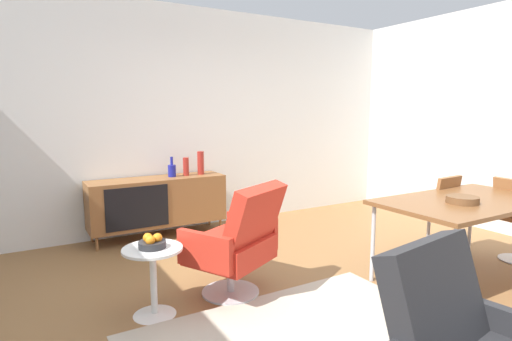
# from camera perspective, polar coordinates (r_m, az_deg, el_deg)

# --- Properties ---
(ground_plane) EXTENTS (8.32, 8.32, 0.00)m
(ground_plane) POSITION_cam_1_polar(r_m,az_deg,el_deg) (3.50, 8.17, -17.42)
(ground_plane) COLOR olive
(wall_back) EXTENTS (6.80, 0.12, 2.80)m
(wall_back) POSITION_cam_1_polar(r_m,az_deg,el_deg) (5.43, -8.97, 7.02)
(wall_back) COLOR silver
(wall_back) RESTS_ON ground_plane
(sideboard) EXTENTS (1.60, 0.45, 0.72)m
(sideboard) POSITION_cam_1_polar(r_m,az_deg,el_deg) (5.07, -13.45, -4.14)
(sideboard) COLOR brown
(sideboard) RESTS_ON ground_plane
(vase_cobalt) EXTENTS (0.08, 0.08, 0.29)m
(vase_cobalt) POSITION_cam_1_polar(r_m,az_deg,el_deg) (5.19, -7.68, 1.06)
(vase_cobalt) COLOR maroon
(vase_cobalt) RESTS_ON sideboard
(vase_sculptural_dark) EXTENTS (0.09, 0.09, 0.24)m
(vase_sculptural_dark) POSITION_cam_1_polar(r_m,az_deg,el_deg) (5.07, -11.57, 0.06)
(vase_sculptural_dark) COLOR navy
(vase_sculptural_dark) RESTS_ON sideboard
(vase_ceramic_small) EXTENTS (0.07, 0.07, 0.22)m
(vase_ceramic_small) POSITION_cam_1_polar(r_m,az_deg,el_deg) (5.12, -9.68, 0.54)
(vase_ceramic_small) COLOR maroon
(vase_ceramic_small) RESTS_ON sideboard
(dining_table) EXTENTS (1.60, 0.90, 0.74)m
(dining_table) POSITION_cam_1_polar(r_m,az_deg,el_deg) (4.08, 27.13, -4.17)
(dining_table) COLOR brown
(dining_table) RESTS_ON ground_plane
(wooden_bowl_on_table) EXTENTS (0.26, 0.26, 0.06)m
(wooden_bowl_on_table) POSITION_cam_1_polar(r_m,az_deg,el_deg) (3.88, 26.68, -3.65)
(wooden_bowl_on_table) COLOR brown
(wooden_bowl_on_table) RESTS_ON dining_table
(dining_chair_back_right) EXTENTS (0.43, 0.45, 0.86)m
(dining_chair_back_right) POSITION_cam_1_polar(r_m,az_deg,el_deg) (4.72, 23.55, -5.19)
(dining_chair_back_right) COLOR brown
(dining_chair_back_right) RESTS_ON ground_plane
(lounge_chair_red) EXTENTS (0.87, 0.86, 0.95)m
(lounge_chair_red) POSITION_cam_1_polar(r_m,az_deg,el_deg) (3.40, -2.66, -9.65)
(lounge_chair_red) COLOR red
(lounge_chair_red) RESTS_ON ground_plane
(side_table_round) EXTENTS (0.44, 0.44, 0.52)m
(side_table_round) POSITION_cam_1_polar(r_m,az_deg,el_deg) (3.22, -14.04, -13.69)
(side_table_round) COLOR white
(side_table_round) RESTS_ON ground_plane
(fruit_bowl) EXTENTS (0.20, 0.20, 0.11)m
(fruit_bowl) POSITION_cam_1_polar(r_m,az_deg,el_deg) (3.14, -14.20, -9.64)
(fruit_bowl) COLOR #262628
(fruit_bowl) RESTS_ON side_table_round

